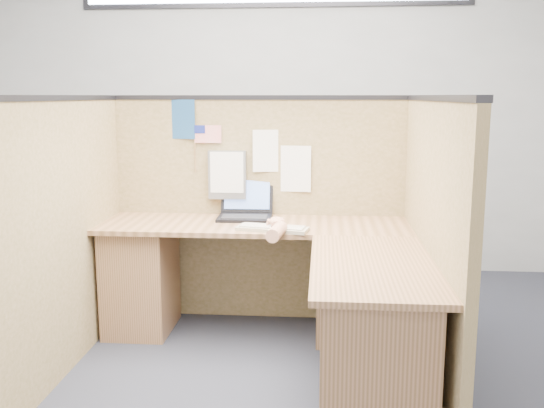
# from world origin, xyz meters

# --- Properties ---
(floor) EXTENTS (5.00, 5.00, 0.00)m
(floor) POSITION_xyz_m (0.00, 0.00, 0.00)
(floor) COLOR black
(floor) RESTS_ON ground
(wall_back) EXTENTS (5.00, 0.00, 5.00)m
(wall_back) POSITION_xyz_m (0.00, 2.25, 1.40)
(wall_back) COLOR #96999B
(wall_back) RESTS_ON floor
(wall_front) EXTENTS (5.00, 0.00, 5.00)m
(wall_front) POSITION_xyz_m (0.00, -2.25, 1.40)
(wall_front) COLOR #96999B
(wall_front) RESTS_ON floor
(cubicle_partitions) EXTENTS (2.06, 1.83, 1.53)m
(cubicle_partitions) POSITION_xyz_m (0.00, 0.43, 0.77)
(cubicle_partitions) COLOR brown
(cubicle_partitions) RESTS_ON floor
(l_desk) EXTENTS (1.95, 1.75, 0.73)m
(l_desk) POSITION_xyz_m (0.18, 0.29, 0.39)
(l_desk) COLOR brown
(l_desk) RESTS_ON floor
(laptop) EXTENTS (0.36, 0.34, 0.25)m
(laptop) POSITION_xyz_m (-0.08, 0.87, 0.79)
(laptop) COLOR black
(laptop) RESTS_ON l_desk
(keyboard) EXTENTS (0.45, 0.23, 0.03)m
(keyboard) POSITION_xyz_m (0.13, 0.48, 0.74)
(keyboard) COLOR tan
(keyboard) RESTS_ON l_desk
(mouse) EXTENTS (0.13, 0.10, 0.05)m
(mouse) POSITION_xyz_m (0.16, 0.50, 0.75)
(mouse) COLOR #B4B5B9
(mouse) RESTS_ON l_desk
(hand_forearm) EXTENTS (0.12, 0.41, 0.09)m
(hand_forearm) POSITION_xyz_m (0.17, 0.35, 0.77)
(hand_forearm) COLOR tan
(hand_forearm) RESTS_ON l_desk
(blue_poster) EXTENTS (0.20, 0.03, 0.26)m
(blue_poster) POSITION_xyz_m (-0.53, 0.97, 1.37)
(blue_poster) COLOR navy
(blue_poster) RESTS_ON cubicle_partitions
(american_flag) EXTENTS (0.18, 0.01, 0.32)m
(american_flag) POSITION_xyz_m (-0.36, 0.96, 1.26)
(american_flag) COLOR olive
(american_flag) RESTS_ON cubicle_partitions
(file_holder) EXTENTS (0.25, 0.05, 0.32)m
(file_holder) POSITION_xyz_m (-0.21, 0.94, 1.00)
(file_holder) COLOR slate
(file_holder) RESTS_ON cubicle_partitions
(paper_left) EXTENTS (0.22, 0.03, 0.28)m
(paper_left) POSITION_xyz_m (0.07, 0.97, 1.16)
(paper_left) COLOR white
(paper_left) RESTS_ON cubicle_partitions
(paper_right) EXTENTS (0.24, 0.03, 0.31)m
(paper_right) POSITION_xyz_m (0.23, 0.97, 1.04)
(paper_right) COLOR white
(paper_right) RESTS_ON cubicle_partitions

